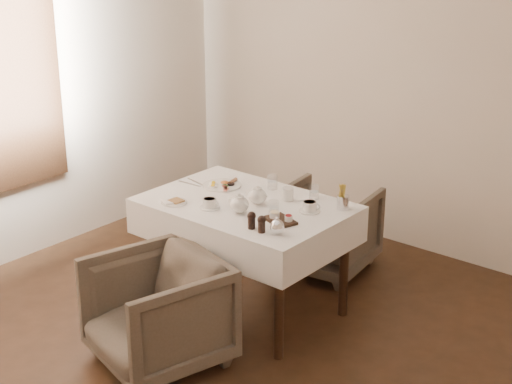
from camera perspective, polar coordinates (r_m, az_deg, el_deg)
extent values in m
plane|color=beige|center=(5.85, 12.72, 9.07)|extent=(4.50, 0.00, 4.50)
cube|color=black|center=(4.98, -0.76, -1.15)|extent=(1.20, 0.80, 0.04)
cube|color=white|center=(5.01, -0.75, -2.03)|extent=(1.28, 0.88, 0.23)
cylinder|color=black|center=(5.69, -2.68, -2.38)|extent=(0.06, 0.06, 0.70)
cylinder|color=black|center=(5.09, 6.43, -5.37)|extent=(0.06, 0.06, 0.70)
cylinder|color=black|center=(5.25, -7.67, -4.57)|extent=(0.06, 0.06, 0.70)
cylinder|color=black|center=(4.59, 1.69, -8.24)|extent=(0.06, 0.06, 0.70)
imported|color=#4E4639|center=(4.60, -7.19, -8.68)|extent=(0.86, 0.87, 0.65)
imported|color=#4E4639|center=(5.73, 5.04, -2.72)|extent=(0.74, 0.76, 0.61)
cylinder|color=white|center=(5.26, -2.49, 0.49)|extent=(0.26, 0.26, 0.01)
ellipsoid|color=#C16322|center=(5.29, -2.27, 0.76)|extent=(0.06, 0.06, 0.02)
cylinder|color=brown|center=(5.29, -1.70, 0.80)|extent=(0.04, 0.10, 0.02)
cylinder|color=black|center=(5.25, -1.84, 0.57)|extent=(0.05, 0.05, 0.01)
cube|color=maroon|center=(5.18, -2.25, 0.29)|extent=(0.09, 0.08, 0.01)
ellipsoid|color=#264C19|center=(5.23, -2.26, 0.49)|extent=(0.05, 0.04, 0.02)
cylinder|color=white|center=(4.99, -5.97, -0.74)|extent=(0.16, 0.16, 0.01)
cube|color=brown|center=(4.98, -5.82, -0.63)|extent=(0.09, 0.08, 0.01)
cube|color=white|center=(4.99, -6.34, -0.68)|extent=(0.13, 0.12, 0.01)
cylinder|color=white|center=(4.99, 2.33, -0.13)|extent=(0.09, 0.09, 0.08)
cylinder|color=white|center=(4.89, -3.39, -1.13)|extent=(0.13, 0.13, 0.01)
cylinder|color=white|center=(4.88, -3.40, -0.78)|extent=(0.10, 0.10, 0.05)
cylinder|color=#9E6447|center=(4.87, -3.40, -0.50)|extent=(0.07, 0.07, 0.00)
cylinder|color=white|center=(4.83, 3.92, -1.38)|extent=(0.13, 0.13, 0.01)
cylinder|color=white|center=(4.82, 3.93, -1.02)|extent=(0.11, 0.11, 0.06)
cylinder|color=#9E6447|center=(4.81, 3.93, -0.73)|extent=(0.08, 0.08, 0.00)
cylinder|color=silver|center=(5.19, 1.20, 0.73)|extent=(0.07, 0.07, 0.09)
cylinder|color=silver|center=(4.77, 1.29, -1.14)|extent=(0.08, 0.08, 0.09)
cylinder|color=silver|center=(5.03, 4.25, 0.01)|extent=(0.07, 0.07, 0.09)
cube|color=black|center=(4.67, 1.77, -2.09)|extent=(0.23, 0.19, 0.02)
cylinder|color=white|center=(4.69, 1.36, -1.68)|extent=(0.06, 0.06, 0.03)
cylinder|color=maroon|center=(4.64, 2.38, -1.92)|extent=(0.05, 0.05, 0.03)
cylinder|color=silver|center=(4.88, 6.34, -0.75)|extent=(0.08, 0.08, 0.09)
cube|color=silver|center=(5.35, -4.44, 0.75)|extent=(0.18, 0.05, 0.00)
cube|color=silver|center=(5.31, -4.85, 0.60)|extent=(0.19, 0.03, 0.00)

